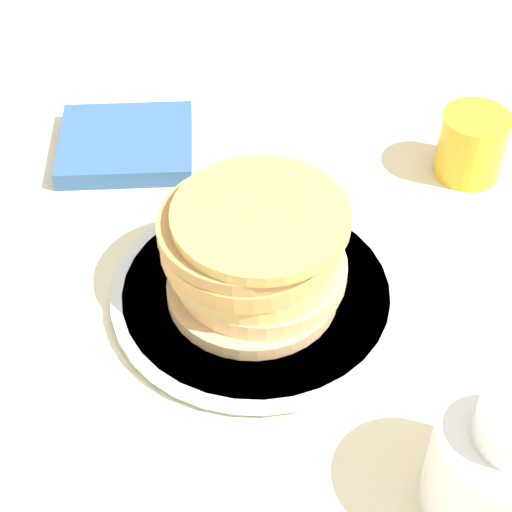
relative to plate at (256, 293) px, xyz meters
The scene contains 6 objects.
ground_plane 0.02m from the plate, 44.91° to the right, with size 4.00×4.00×0.00m, color beige.
plate is the anchor object (origin of this frame).
pancake_stack 0.05m from the plate, 113.54° to the left, with size 0.16×0.16×0.09m.
juice_glass 0.28m from the plate, 36.09° to the left, with size 0.07×0.07×0.07m.
cream_jug 0.27m from the plate, 52.54° to the right, with size 0.10×0.10×0.11m.
napkin 0.25m from the plate, 120.09° to the left, with size 0.14×0.12×0.02m.
Camera 1 is at (-0.04, -0.50, 0.57)m, focal length 60.00 mm.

